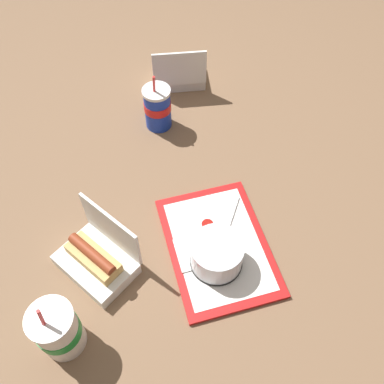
{
  "coord_description": "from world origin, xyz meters",
  "views": [
    {
      "loc": [
        0.7,
        -0.18,
        1.02
      ],
      "look_at": [
        0.04,
        0.05,
        0.05
      ],
      "focal_mm": 40.0,
      "sensor_mm": 36.0,
      "label": 1
    }
  ],
  "objects": [
    {
      "name": "soda_cup_back",
      "position": [
        -0.29,
        0.05,
        0.08
      ],
      "size": [
        0.09,
        0.09,
        0.21
      ],
      "color": "#1938B7",
      "rests_on": "ground_plane"
    },
    {
      "name": "clamshell_sandwich_front",
      "position": [
        -0.47,
        0.17,
        0.04
      ],
      "size": [
        0.17,
        0.2,
        0.17
      ],
      "color": "white",
      "rests_on": "ground_plane"
    },
    {
      "name": "napkin_stack",
      "position": [
        0.2,
        0.0,
        0.02
      ],
      "size": [
        0.11,
        0.11,
        0.0
      ],
      "primitive_type": "cube",
      "rotation": [
        0.0,
        0.0,
        -0.06
      ],
      "color": "white",
      "rests_on": "food_tray"
    },
    {
      "name": "plastic_fork",
      "position": [
        0.12,
        0.14,
        0.02
      ],
      "size": [
        0.09,
        0.08,
        0.0
      ],
      "primitive_type": "cube",
      "rotation": [
        0.0,
        0.0,
        -0.66
      ],
      "color": "white",
      "rests_on": "food_tray"
    },
    {
      "name": "soda_cup_corner",
      "position": [
        0.32,
        -0.36,
        0.08
      ],
      "size": [
        0.1,
        0.1,
        0.22
      ],
      "color": "white",
      "rests_on": "ground_plane"
    },
    {
      "name": "clamshell_hotdog_corner",
      "position": [
        0.15,
        -0.25,
        0.04
      ],
      "size": [
        0.24,
        0.22,
        0.17
      ],
      "color": "white",
      "rests_on": "ground_plane"
    },
    {
      "name": "food_tray",
      "position": [
        0.2,
        0.06,
        0.01
      ],
      "size": [
        0.39,
        0.28,
        0.01
      ],
      "color": "red",
      "rests_on": "ground_plane"
    },
    {
      "name": "ketchup_cup",
      "position": [
        0.14,
        0.05,
        0.03
      ],
      "size": [
        0.04,
        0.04,
        0.02
      ],
      "color": "white",
      "rests_on": "food_tray"
    },
    {
      "name": "ground_plane",
      "position": [
        0.0,
        0.0,
        0.0
      ],
      "size": [
        3.2,
        3.2,
        0.0
      ],
      "primitive_type": "plane",
      "color": "brown"
    },
    {
      "name": "cake_container",
      "position": [
        0.25,
        0.04,
        0.05
      ],
      "size": [
        0.14,
        0.14,
        0.08
      ],
      "color": "black",
      "rests_on": "food_tray"
    }
  ]
}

